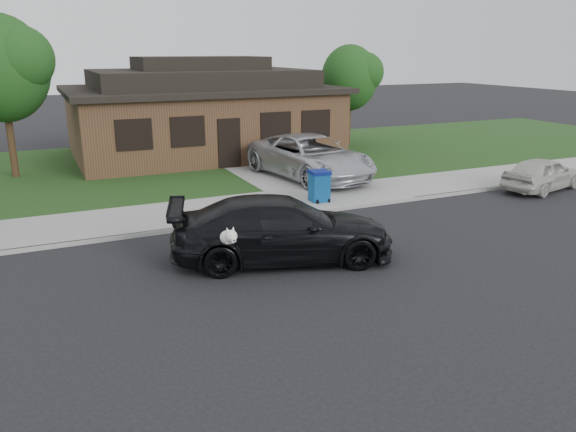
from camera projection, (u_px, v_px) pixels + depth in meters
name	position (u px, v px, depth m)	size (l,w,h in m)	color
ground	(221.00, 272.00, 13.40)	(120.00, 120.00, 0.00)	black
sidewalk	(172.00, 216.00, 17.74)	(60.00, 3.00, 0.12)	gray
curb	(184.00, 229.00, 16.43)	(60.00, 0.12, 0.12)	gray
lawn	(129.00, 169.00, 24.70)	(60.00, 13.00, 0.13)	#193814
driveway	(281.00, 170.00, 24.48)	(4.50, 13.00, 0.14)	gray
sedan	(282.00, 229.00, 13.97)	(5.95, 3.71, 1.61)	black
minivan	(310.00, 157.00, 22.44)	(2.81, 6.10, 1.70)	silver
white_compact	(543.00, 174.00, 21.03)	(1.49, 3.71, 1.26)	beige
recycling_bin	(319.00, 186.00, 19.01)	(0.70, 0.72, 1.07)	navy
house	(202.00, 113.00, 27.45)	(12.60, 8.60, 4.65)	#422B1C
tree_0	(5.00, 66.00, 21.60)	(3.78, 3.60, 6.34)	#332114
tree_1	(353.00, 77.00, 29.73)	(3.15, 3.00, 5.25)	#332114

